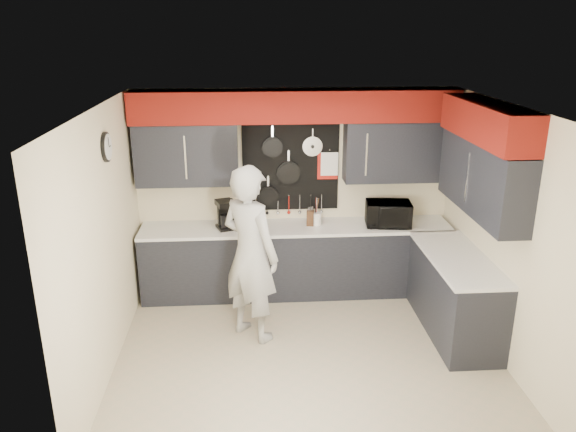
{
  "coord_description": "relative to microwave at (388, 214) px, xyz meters",
  "views": [
    {
      "loc": [
        -0.57,
        -5.17,
        3.34
      ],
      "look_at": [
        -0.17,
        0.5,
        1.38
      ],
      "focal_mm": 35.0,
      "sensor_mm": 36.0,
      "label": 1
    }
  ],
  "objects": [
    {
      "name": "back_wall_assembly",
      "position": [
        -1.14,
        0.21,
        0.94
      ],
      "size": [
        4.0,
        0.36,
        2.6
      ],
      "color": "beige",
      "rests_on": "ground"
    },
    {
      "name": "knife_block",
      "position": [
        -0.97,
        0.07,
        -0.06
      ],
      "size": [
        0.1,
        0.1,
        0.19
      ],
      "primitive_type": "cube",
      "rotation": [
        0.0,
        0.0,
        -0.19
      ],
      "color": "#362111",
      "rests_on": "base_cabinets"
    },
    {
      "name": "microwave",
      "position": [
        0.0,
        0.0,
        0.0
      ],
      "size": [
        0.59,
        0.43,
        0.31
      ],
      "primitive_type": "imported",
      "rotation": [
        0.0,
        0.0,
        -0.11
      ],
      "color": "black",
      "rests_on": "base_cabinets"
    },
    {
      "name": "base_cabinets",
      "position": [
        -0.66,
        -0.26,
        -0.61
      ],
      "size": [
        3.95,
        2.2,
        0.92
      ],
      "color": "black",
      "rests_on": "ground"
    },
    {
      "name": "utensil_crock",
      "position": [
        -0.89,
        0.09,
        -0.07
      ],
      "size": [
        0.12,
        0.12,
        0.16
      ],
      "primitive_type": "cylinder",
      "color": "white",
      "rests_on": "base_cabinets"
    },
    {
      "name": "coffee_maker",
      "position": [
        -2.04,
        0.06,
        0.03
      ],
      "size": [
        0.26,
        0.3,
        0.36
      ],
      "rotation": [
        0.0,
        0.0,
        0.33
      ],
      "color": "black",
      "rests_on": "base_cabinets"
    },
    {
      "name": "ground",
      "position": [
        -1.15,
        -1.39,
        -1.07
      ],
      "size": [
        4.0,
        4.0,
        0.0
      ],
      "primitive_type": "plane",
      "color": "tan",
      "rests_on": "ground"
    },
    {
      "name": "person",
      "position": [
        -1.74,
        -0.97,
        -0.09
      ],
      "size": [
        0.85,
        0.84,
        1.97
      ],
      "primitive_type": "imported",
      "rotation": [
        0.0,
        0.0,
        2.4
      ],
      "color": "#A7A7A4",
      "rests_on": "ground"
    },
    {
      "name": "right_wall_assembly",
      "position": [
        0.7,
        -1.12,
        0.87
      ],
      "size": [
        0.36,
        3.5,
        2.6
      ],
      "color": "beige",
      "rests_on": "ground"
    },
    {
      "name": "left_wall_assembly",
      "position": [
        -3.15,
        -1.37,
        0.26
      ],
      "size": [
        0.05,
        3.5,
        2.6
      ],
      "color": "beige",
      "rests_on": "ground"
    }
  ]
}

